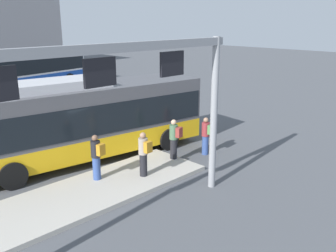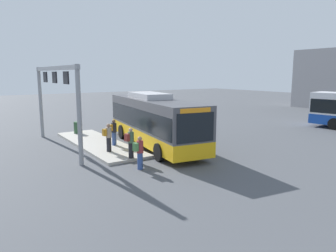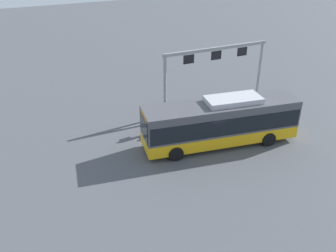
{
  "view_description": "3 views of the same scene",
  "coord_description": "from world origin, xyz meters",
  "px_view_note": "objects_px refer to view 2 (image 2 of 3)",
  "views": [
    {
      "loc": [
        -7.79,
        -12.88,
        5.74
      ],
      "look_at": [
        3.22,
        -1.82,
        1.17
      ],
      "focal_mm": 39.37,
      "sensor_mm": 36.0,
      "label": 1
    },
    {
      "loc": [
        17.4,
        -10.48,
        4.71
      ],
      "look_at": [
        1.81,
        -0.08,
        1.58
      ],
      "focal_mm": 33.46,
      "sensor_mm": 36.0,
      "label": 2
    },
    {
      "loc": [
        12.34,
        18.65,
        13.33
      ],
      "look_at": [
        3.37,
        -1.32,
        1.49
      ],
      "focal_mm": 38.9,
      "sensor_mm": 36.0,
      "label": 3
    }
  ],
  "objects_px": {
    "person_waiting_far": "(114,132)",
    "trash_bin": "(77,128)",
    "bus_main": "(154,119)",
    "person_waiting_near": "(130,142)",
    "person_boarding": "(139,152)",
    "person_waiting_mid": "(108,137)"
  },
  "relations": [
    {
      "from": "person_waiting_far",
      "to": "trash_bin",
      "type": "distance_m",
      "value": 5.42
    },
    {
      "from": "person_waiting_mid",
      "to": "person_waiting_far",
      "type": "distance_m",
      "value": 1.68
    },
    {
      "from": "bus_main",
      "to": "person_waiting_far",
      "type": "bearing_deg",
      "value": -103.38
    },
    {
      "from": "bus_main",
      "to": "person_boarding",
      "type": "distance_m",
      "value": 5.33
    },
    {
      "from": "person_waiting_near",
      "to": "person_waiting_mid",
      "type": "bearing_deg",
      "value": 90.23
    },
    {
      "from": "person_waiting_mid",
      "to": "person_waiting_far",
      "type": "xyz_separation_m",
      "value": [
        -1.38,
        0.96,
        0.0
      ]
    },
    {
      "from": "person_waiting_near",
      "to": "person_waiting_far",
      "type": "distance_m",
      "value": 3.45
    },
    {
      "from": "bus_main",
      "to": "trash_bin",
      "type": "xyz_separation_m",
      "value": [
        -6.33,
        -3.1,
        -1.2
      ]
    },
    {
      "from": "person_waiting_mid",
      "to": "trash_bin",
      "type": "bearing_deg",
      "value": 85.2
    },
    {
      "from": "bus_main",
      "to": "person_waiting_far",
      "type": "distance_m",
      "value": 2.73
    },
    {
      "from": "person_waiting_near",
      "to": "person_waiting_mid",
      "type": "xyz_separation_m",
      "value": [
        -2.03,
        -0.43,
        0.0
      ]
    },
    {
      "from": "person_waiting_far",
      "to": "person_waiting_near",
      "type": "bearing_deg",
      "value": -109.2
    },
    {
      "from": "person_boarding",
      "to": "person_waiting_near",
      "type": "relative_size",
      "value": 1.0
    },
    {
      "from": "person_waiting_far",
      "to": "trash_bin",
      "type": "bearing_deg",
      "value": 86.65
    },
    {
      "from": "person_waiting_mid",
      "to": "person_waiting_near",
      "type": "bearing_deg",
      "value": -80.35
    },
    {
      "from": "person_waiting_mid",
      "to": "person_boarding",
      "type": "bearing_deg",
      "value": -90.83
    },
    {
      "from": "person_boarding",
      "to": "person_waiting_mid",
      "type": "bearing_deg",
      "value": 84.48
    },
    {
      "from": "bus_main",
      "to": "person_waiting_near",
      "type": "distance_m",
      "value": 3.92
    },
    {
      "from": "person_boarding",
      "to": "person_waiting_far",
      "type": "bearing_deg",
      "value": 73.31
    },
    {
      "from": "person_boarding",
      "to": "person_waiting_far",
      "type": "distance_m",
      "value": 5.12
    },
    {
      "from": "bus_main",
      "to": "person_waiting_near",
      "type": "bearing_deg",
      "value": -42.22
    },
    {
      "from": "person_boarding",
      "to": "trash_bin",
      "type": "distance_m",
      "value": 10.41
    }
  ]
}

